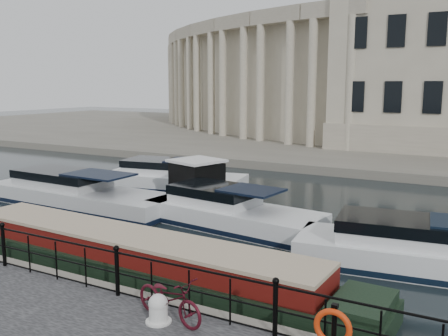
# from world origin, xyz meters

# --- Properties ---
(ground_plane) EXTENTS (160.00, 160.00, 0.00)m
(ground_plane) POSITION_xyz_m (0.00, 0.00, 0.00)
(ground_plane) COLOR black
(ground_plane) RESTS_ON ground
(far_bank) EXTENTS (120.00, 42.00, 0.55)m
(far_bank) POSITION_xyz_m (0.00, 39.00, 0.28)
(far_bank) COLOR #6B665B
(far_bank) RESTS_ON ground_plane
(railing) EXTENTS (24.14, 0.14, 1.22)m
(railing) POSITION_xyz_m (0.00, -2.25, 1.20)
(railing) COLOR black
(railing) RESTS_ON near_quay
(civic_building) EXTENTS (53.55, 31.84, 16.85)m
(civic_building) POSITION_xyz_m (-1.00, 34.71, 7.04)
(civic_building) COLOR #ADA38C
(civic_building) RESTS_ON far_bank
(bicycle) EXTENTS (1.95, 1.02, 0.97)m
(bicycle) POSITION_xyz_m (1.80, -2.69, 1.04)
(bicycle) COLOR #430C16
(bicycle) RESTS_ON near_quay
(mooring_bollard) EXTENTS (0.55, 0.55, 0.61)m
(mooring_bollard) POSITION_xyz_m (1.64, -2.88, 0.84)
(mooring_bollard) COLOR silver
(mooring_bollard) RESTS_ON near_quay
(life_ring_post) EXTENTS (0.69, 0.19, 1.13)m
(life_ring_post) POSITION_xyz_m (5.29, -2.71, 1.25)
(life_ring_post) COLOR black
(life_ring_post) RESTS_ON near_quay
(narrowboat) EXTENTS (14.99, 2.56, 1.55)m
(narrowboat) POSITION_xyz_m (-1.55, 0.07, 0.37)
(narrowboat) COLOR black
(narrowboat) RESTS_ON ground_plane
(harbour_hut) EXTENTS (3.32, 3.02, 2.17)m
(harbour_hut) POSITION_xyz_m (-4.25, 8.05, 0.95)
(harbour_hut) COLOR #6B665B
(harbour_hut) RESTS_ON ground_plane
(cabin_cruisers) EXTENTS (26.74, 9.91, 1.99)m
(cabin_cruisers) POSITION_xyz_m (-1.49, 7.10, 0.37)
(cabin_cruisers) COLOR silver
(cabin_cruisers) RESTS_ON ground_plane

